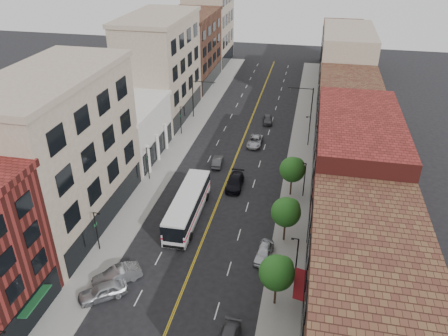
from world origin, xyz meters
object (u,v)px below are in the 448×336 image
Objects in this scene: car_lane_behind at (217,161)px; car_lane_c at (268,119)px; car_angle_a at (103,291)px; car_lane_b at (255,141)px; city_bus at (188,205)px; car_parked_far at (264,252)px; car_lane_a at (235,182)px; car_angle_b at (117,276)px.

car_lane_behind is 18.72m from car_lane_c.
car_angle_a reaches higher than car_lane_b.
car_parked_far is at bearing -29.28° from city_bus.
car_lane_a reaches higher than car_lane_b.
car_angle_a is 0.90× the size of car_lane_a.
car_lane_behind is 0.80× the size of car_lane_b.
city_bus is 22.98m from car_lane_b.
car_lane_a is at bearing -101.50° from car_lane_c.
city_bus is 2.48× the size of car_lane_a.
city_bus reaches higher than car_lane_c.
city_bus reaches higher than car_lane_a.
city_bus is at bearing -108.11° from car_lane_c.
car_lane_b is at bearing 75.83° from city_bus.
car_lane_behind is at bearing -118.13° from car_lane_b.
car_parked_far is 28.33m from car_lane_b.
car_lane_b is at bearing 105.62° from car_parked_far.
car_angle_b is 1.00× the size of car_lane_b.
car_lane_a is at bearing 118.54° from car_lane_behind.
car_lane_b reaches higher than car_lane_behind.
car_parked_far is at bearing -90.96° from car_lane_c.
car_lane_c is at bearing 130.56° from car_angle_a.
car_lane_c reaches higher than car_lane_behind.
car_lane_a is (3.79, -5.68, 0.11)m from car_lane_behind.
car_lane_c is at bearing 78.13° from city_bus.
car_angle_b is 26.97m from car_lane_behind.
car_lane_a is at bearing 122.37° from car_angle_a.
city_bus is 11.74m from car_parked_far.
car_lane_b is 1.21× the size of car_lane_c.
car_angle_a is 1.13× the size of car_parked_far.
car_angle_b is 1.21× the size of car_lane_c.
car_lane_b is 9.73m from car_lane_c.
car_lane_b is (9.24, 34.77, -0.13)m from car_angle_b.
city_bus reaches higher than car_angle_a.
car_lane_a is at bearing 116.54° from car_angle_b.
car_angle_a is at bearing 74.78° from car_lane_behind.
car_lane_a is 1.06× the size of car_lane_b.
city_bus is 3.29× the size of car_lane_behind.
car_lane_a reaches higher than car_parked_far.
city_bus is 2.63× the size of car_lane_b.
car_lane_a is at bearing -92.15° from car_lane_b.
car_lane_a is (8.90, 23.18, -0.05)m from car_angle_a.
car_angle_b is 1.25× the size of car_lane_behind.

